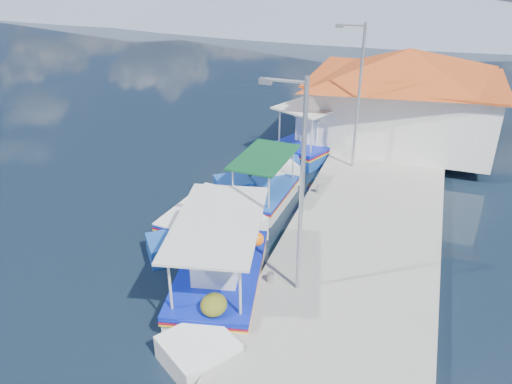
% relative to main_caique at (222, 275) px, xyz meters
% --- Properties ---
extents(ground, '(160.00, 160.00, 0.00)m').
position_rel_main_caique_xyz_m(ground, '(-2.35, -1.83, -0.51)').
color(ground, black).
rests_on(ground, ground).
extents(quay, '(5.00, 44.00, 0.50)m').
position_rel_main_caique_xyz_m(quay, '(3.55, 4.17, -0.26)').
color(quay, gray).
rests_on(quay, ground).
extents(bollards, '(0.20, 17.20, 0.30)m').
position_rel_main_caique_xyz_m(bollards, '(1.45, 3.42, 0.14)').
color(bollards, '#A5A8AD').
rests_on(bollards, quay).
extents(main_caique, '(3.45, 7.82, 2.64)m').
position_rel_main_caique_xyz_m(main_caique, '(0.00, 0.00, 0.00)').
color(main_caique, silver).
rests_on(main_caique, ground).
extents(caique_green_canopy, '(1.98, 6.04, 2.26)m').
position_rel_main_caique_xyz_m(caique_green_canopy, '(-0.53, 5.54, -0.17)').
color(caique_green_canopy, silver).
rests_on(caique_green_canopy, ground).
extents(caique_blue_hull, '(2.28, 6.34, 1.13)m').
position_rel_main_caique_xyz_m(caique_blue_hull, '(-2.07, 3.27, -0.20)').
color(caique_blue_hull, '#1B4BA4').
rests_on(caique_blue_hull, ground).
extents(caique_far, '(4.41, 7.40, 2.82)m').
position_rel_main_caique_xyz_m(caique_far, '(0.23, 11.37, 0.02)').
color(caique_far, '#1B4BA4').
rests_on(caique_far, ground).
extents(harbor_building, '(10.49, 10.49, 4.40)m').
position_rel_main_caique_xyz_m(harbor_building, '(3.85, 13.17, 2.27)').
color(harbor_building, white).
rests_on(harbor_building, quay).
extents(lamp_post_near, '(1.21, 0.14, 6.00)m').
position_rel_main_caique_xyz_m(lamp_post_near, '(2.16, 0.17, 3.34)').
color(lamp_post_near, '#A5A8AD').
rests_on(lamp_post_near, quay).
extents(lamp_post_far, '(1.21, 0.14, 6.00)m').
position_rel_main_caique_xyz_m(lamp_post_far, '(2.16, 9.17, 3.34)').
color(lamp_post_far, '#A5A8AD').
rests_on(lamp_post_far, quay).
extents(mountain_ridge, '(171.40, 96.00, 5.50)m').
position_rel_main_caique_xyz_m(mountain_ridge, '(4.20, 54.17, 1.53)').
color(mountain_ridge, slate).
rests_on(mountain_ridge, ground).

